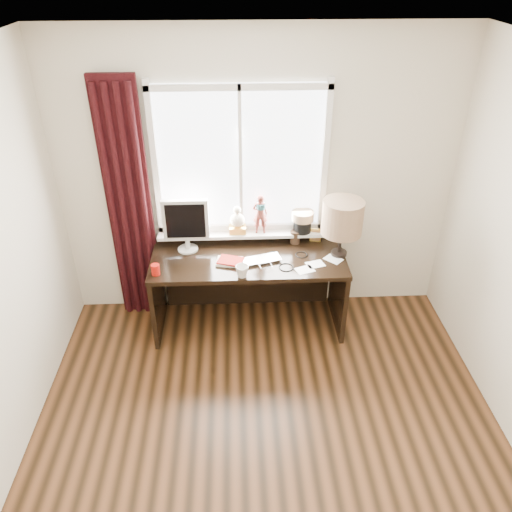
{
  "coord_description": "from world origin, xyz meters",
  "views": [
    {
      "loc": [
        -0.2,
        -2.06,
        3.08
      ],
      "look_at": [
        -0.05,
        1.25,
        1.0
      ],
      "focal_mm": 35.0,
      "sensor_mm": 36.0,
      "label": 1
    }
  ],
  "objects_px": {
    "monitor": "(186,222)",
    "table_lamp": "(342,218)",
    "laptop": "(262,260)",
    "red_cup": "(156,270)",
    "mug": "(242,271)",
    "desk": "(248,274)"
  },
  "relations": [
    {
      "from": "monitor",
      "to": "table_lamp",
      "type": "bearing_deg",
      "value": -6.06
    },
    {
      "from": "laptop",
      "to": "table_lamp",
      "type": "xyz_separation_m",
      "value": [
        0.69,
        0.07,
        0.35
      ]
    },
    {
      "from": "table_lamp",
      "to": "laptop",
      "type": "bearing_deg",
      "value": -173.85
    },
    {
      "from": "table_lamp",
      "to": "red_cup",
      "type": "bearing_deg",
      "value": -171.4
    },
    {
      "from": "mug",
      "to": "red_cup",
      "type": "bearing_deg",
      "value": 174.86
    },
    {
      "from": "mug",
      "to": "monitor",
      "type": "xyz_separation_m",
      "value": [
        -0.48,
        0.44,
        0.22
      ]
    },
    {
      "from": "mug",
      "to": "table_lamp",
      "type": "bearing_deg",
      "value": 19.38
    },
    {
      "from": "desk",
      "to": "laptop",
      "type": "bearing_deg",
      "value": -54.91
    },
    {
      "from": "mug",
      "to": "monitor",
      "type": "height_order",
      "value": "monitor"
    },
    {
      "from": "desk",
      "to": "table_lamp",
      "type": "xyz_separation_m",
      "value": [
        0.8,
        -0.09,
        0.61
      ]
    },
    {
      "from": "laptop",
      "to": "desk",
      "type": "distance_m",
      "value": 0.32
    },
    {
      "from": "desk",
      "to": "red_cup",
      "type": "bearing_deg",
      "value": -157.15
    },
    {
      "from": "monitor",
      "to": "table_lamp",
      "type": "height_order",
      "value": "table_lamp"
    },
    {
      "from": "laptop",
      "to": "red_cup",
      "type": "distance_m",
      "value": 0.9
    },
    {
      "from": "mug",
      "to": "table_lamp",
      "type": "height_order",
      "value": "table_lamp"
    },
    {
      "from": "mug",
      "to": "monitor",
      "type": "bearing_deg",
      "value": 136.97
    },
    {
      "from": "monitor",
      "to": "laptop",
      "type": "bearing_deg",
      "value": -18.37
    },
    {
      "from": "red_cup",
      "to": "table_lamp",
      "type": "distance_m",
      "value": 1.62
    },
    {
      "from": "monitor",
      "to": "mug",
      "type": "bearing_deg",
      "value": -43.03
    },
    {
      "from": "desk",
      "to": "table_lamp",
      "type": "height_order",
      "value": "table_lamp"
    },
    {
      "from": "monitor",
      "to": "table_lamp",
      "type": "relative_size",
      "value": 0.94
    },
    {
      "from": "red_cup",
      "to": "table_lamp",
      "type": "bearing_deg",
      "value": 8.6
    }
  ]
}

